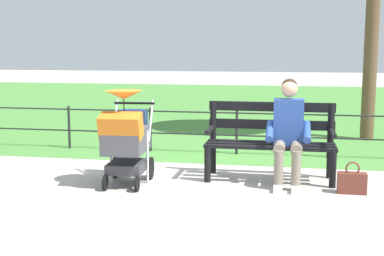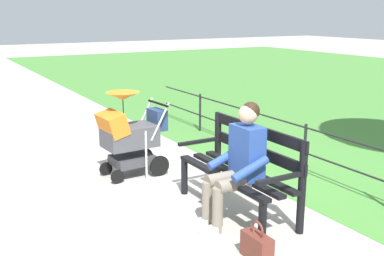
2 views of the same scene
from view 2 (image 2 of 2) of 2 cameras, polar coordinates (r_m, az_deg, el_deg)
name	(u,v)px [view 2 (image 2 of 2)]	position (r m, az deg, el deg)	size (l,w,h in m)	color
ground_plane	(206,195)	(5.74, 1.76, -8.15)	(60.00, 60.00, 0.00)	#ADA89E
park_bench	(243,165)	(5.17, 6.21, -4.51)	(1.60, 0.61, 0.96)	black
person_on_bench	(238,160)	(4.83, 5.65, -3.94)	(0.53, 0.74, 1.28)	slate
stroller	(129,133)	(6.28, -7.65, -0.62)	(0.55, 0.91, 1.15)	black
handbag	(257,246)	(4.34, 7.90, -14.05)	(0.32, 0.14, 0.37)	brown
park_fence	(320,149)	(6.32, 15.34, -2.49)	(8.31, 0.04, 0.70)	black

